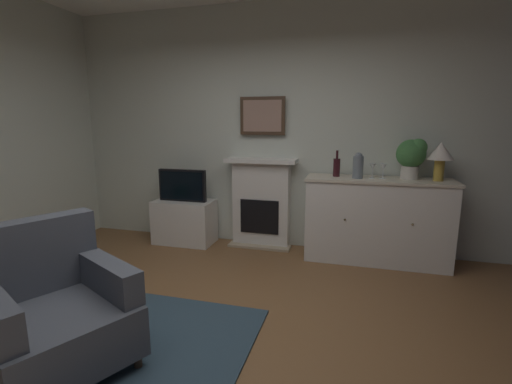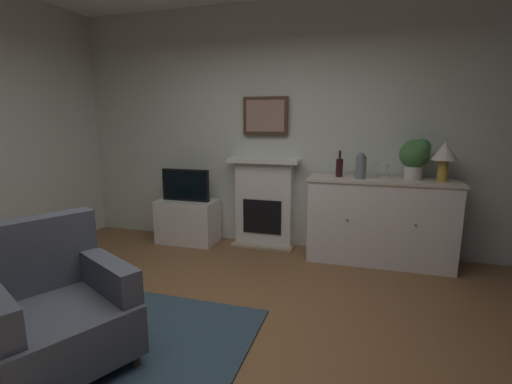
{
  "view_description": "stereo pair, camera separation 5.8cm",
  "coord_description": "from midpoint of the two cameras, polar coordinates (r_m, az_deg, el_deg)",
  "views": [
    {
      "loc": [
        0.9,
        -2.07,
        1.54
      ],
      "look_at": [
        0.18,
        0.58,
        1.0
      ],
      "focal_mm": 25.21,
      "sensor_mm": 36.0,
      "label": 1
    },
    {
      "loc": [
        0.96,
        -2.05,
        1.54
      ],
      "look_at": [
        0.18,
        0.58,
        1.0
      ],
      "focal_mm": 25.21,
      "sensor_mm": 36.0,
      "label": 2
    }
  ],
  "objects": [
    {
      "name": "ground_plane",
      "position": [
        2.76,
        -8.1,
        -24.13
      ],
      "size": [
        5.44,
        4.61,
        0.1
      ],
      "primitive_type": "cube",
      "color": "brown",
      "rests_on": "ground"
    },
    {
      "name": "wall_rear",
      "position": [
        4.43,
        3.25,
        9.99
      ],
      "size": [
        5.44,
        0.06,
        2.91
      ],
      "primitive_type": "cube",
      "color": "silver",
      "rests_on": "ground_plane"
    },
    {
      "name": "area_rug",
      "position": [
        2.8,
        -25.31,
        -23.11
      ],
      "size": [
        1.94,
        1.83,
        0.02
      ],
      "primitive_type": "cube",
      "color": "#2D4251",
      "rests_on": "ground_plane"
    },
    {
      "name": "fireplace_unit",
      "position": [
        4.46,
        0.46,
        -1.71
      ],
      "size": [
        0.87,
        0.3,
        1.1
      ],
      "color": "white",
      "rests_on": "ground_plane"
    },
    {
      "name": "framed_picture",
      "position": [
        4.4,
        0.64,
        11.98
      ],
      "size": [
        0.55,
        0.04,
        0.45
      ],
      "color": "#473323"
    },
    {
      "name": "sideboard_cabinet",
      "position": [
        4.18,
        18.19,
        -4.3
      ],
      "size": [
        1.55,
        0.49,
        0.94
      ],
      "color": "white",
      "rests_on": "ground_plane"
    },
    {
      "name": "table_lamp",
      "position": [
        4.12,
        26.88,
        5.43
      ],
      "size": [
        0.26,
        0.26,
        0.4
      ],
      "color": "#B79338",
      "rests_on": "sideboard_cabinet"
    },
    {
      "name": "wine_bottle",
      "position": [
        4.1,
        12.28,
        3.91
      ],
      "size": [
        0.08,
        0.08,
        0.29
      ],
      "color": "#331419",
      "rests_on": "sideboard_cabinet"
    },
    {
      "name": "wine_glass_left",
      "position": [
        4.05,
        17.63,
        3.77
      ],
      "size": [
        0.07,
        0.07,
        0.16
      ],
      "color": "silver",
      "rests_on": "sideboard_cabinet"
    },
    {
      "name": "wine_glass_center",
      "position": [
        4.07,
        19.17,
        3.71
      ],
      "size": [
        0.07,
        0.07,
        0.16
      ],
      "color": "silver",
      "rests_on": "sideboard_cabinet"
    },
    {
      "name": "vase_decorative",
      "position": [
        4.01,
        15.49,
        4.07
      ],
      "size": [
        0.11,
        0.11,
        0.28
      ],
      "color": "slate",
      "rests_on": "sideboard_cabinet"
    },
    {
      "name": "tv_cabinet",
      "position": [
        4.72,
        -11.6,
        -4.62
      ],
      "size": [
        0.75,
        0.42,
        0.55
      ],
      "color": "white",
      "rests_on": "ground_plane"
    },
    {
      "name": "tv_set",
      "position": [
        4.6,
        -11.96,
        1.03
      ],
      "size": [
        0.62,
        0.07,
        0.4
      ],
      "color": "black",
      "rests_on": "tv_cabinet"
    },
    {
      "name": "potted_plant_small",
      "position": [
        4.13,
        23.13,
        5.42
      ],
      "size": [
        0.3,
        0.3,
        0.43
      ],
      "color": "beige",
      "rests_on": "sideboard_cabinet"
    },
    {
      "name": "armchair",
      "position": [
        2.69,
        -30.02,
        -15.96
      ],
      "size": [
        1.06,
        1.04,
        0.92
      ],
      "color": "#474C56",
      "rests_on": "ground_plane"
    }
  ]
}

